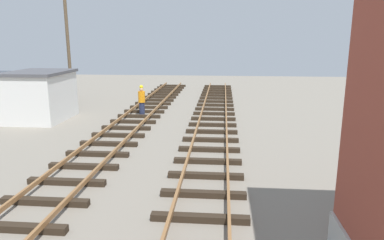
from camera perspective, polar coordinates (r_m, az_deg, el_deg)
name	(u,v)px	position (r m, az deg, el deg)	size (l,w,h in m)	color
control_hut	(40,96)	(21.61, -23.31, 3.65)	(3.00, 3.80, 2.76)	silver
parked_car_black	(32,92)	(27.10, -24.42, 4.19)	(4.20, 2.04, 1.76)	black
utility_pole_far	(67,33)	(28.36, -19.53, 13.08)	(1.80, 0.24, 9.42)	brown
track_worker_foreground	(142,101)	(21.00, -8.13, 3.07)	(0.40, 0.40, 1.87)	#262D4C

